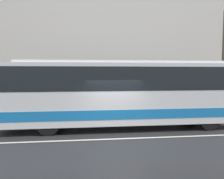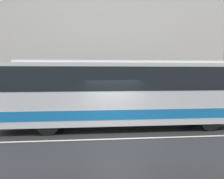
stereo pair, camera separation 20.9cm
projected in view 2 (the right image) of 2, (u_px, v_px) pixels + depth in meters
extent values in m
plane|color=#262628|center=(115.00, 139.00, 9.35)|extent=(60.00, 60.00, 0.00)
cube|color=gray|center=(106.00, 113.00, 14.88)|extent=(60.00, 3.16, 0.14)
cube|color=silver|center=(104.00, 37.00, 16.17)|extent=(60.00, 0.30, 10.90)
cube|color=#2D2B28|center=(105.00, 92.00, 16.33)|extent=(60.00, 0.06, 2.72)
cube|color=beige|center=(115.00, 139.00, 9.35)|extent=(54.00, 0.14, 0.01)
cube|color=white|center=(120.00, 92.00, 11.26)|extent=(11.75, 2.55, 2.95)
cube|color=#1972BF|center=(120.00, 110.00, 11.33)|extent=(11.69, 2.58, 0.45)
cube|color=black|center=(120.00, 78.00, 11.20)|extent=(11.40, 2.57, 1.12)
cube|color=white|center=(120.00, 62.00, 11.14)|extent=(9.99, 2.17, 0.12)
cylinder|color=black|center=(210.00, 120.00, 10.68)|extent=(1.02, 0.28, 1.02)
cylinder|color=black|center=(189.00, 112.00, 12.89)|extent=(1.02, 0.28, 1.02)
cylinder|color=black|center=(48.00, 124.00, 9.91)|extent=(1.02, 0.28, 1.02)
cylinder|color=black|center=(56.00, 114.00, 12.13)|extent=(1.02, 0.28, 1.02)
cylinder|color=#333338|center=(73.00, 104.00, 13.84)|extent=(0.36, 0.36, 1.40)
sphere|color=tan|center=(73.00, 91.00, 13.78)|extent=(0.26, 0.26, 0.26)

